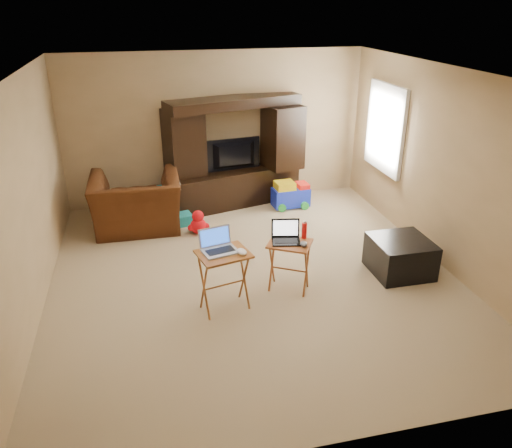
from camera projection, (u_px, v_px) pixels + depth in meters
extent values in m
plane|color=#C6B289|center=(252.00, 274.00, 6.40)|extent=(5.50, 5.50, 0.00)
plane|color=silver|center=(252.00, 73.00, 5.37)|extent=(5.50, 5.50, 0.00)
plane|color=tan|center=(216.00, 129.00, 8.32)|extent=(5.00, 0.00, 5.00)
plane|color=tan|center=(340.00, 313.00, 3.44)|extent=(5.00, 0.00, 5.00)
plane|color=tan|center=(26.00, 200.00, 5.36)|extent=(0.00, 5.50, 5.50)
plane|color=tan|center=(442.00, 168.00, 6.40)|extent=(0.00, 5.50, 5.50)
plane|color=white|center=(386.00, 128.00, 7.71)|extent=(0.00, 1.20, 1.20)
cube|color=white|center=(385.00, 128.00, 7.70)|extent=(0.06, 1.14, 1.34)
cube|color=black|center=(235.00, 153.00, 8.24)|extent=(2.28, 1.10, 1.81)
imported|color=black|center=(235.00, 156.00, 8.23)|extent=(0.92, 0.25, 0.53)
imported|color=#4B2610|center=(136.00, 203.00, 7.50)|extent=(1.31, 1.15, 0.84)
cube|color=black|center=(400.00, 256.00, 6.37)|extent=(0.71, 0.71, 0.45)
cube|color=#A16627|center=(224.00, 281.00, 5.56)|extent=(0.63, 0.55, 0.71)
cube|color=#A44E27|center=(289.00, 266.00, 5.95)|extent=(0.62, 0.58, 0.63)
cube|color=#A6A7AB|center=(220.00, 242.00, 5.38)|extent=(0.43, 0.38, 0.24)
cube|color=black|center=(286.00, 233.00, 5.78)|extent=(0.38, 0.33, 0.24)
ellipsoid|color=white|center=(242.00, 252.00, 5.38)|extent=(0.13, 0.16, 0.06)
ellipsoid|color=#46474C|center=(304.00, 244.00, 5.73)|extent=(0.11, 0.14, 0.05)
cylinder|color=red|center=(304.00, 231.00, 5.89)|extent=(0.06, 0.06, 0.19)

